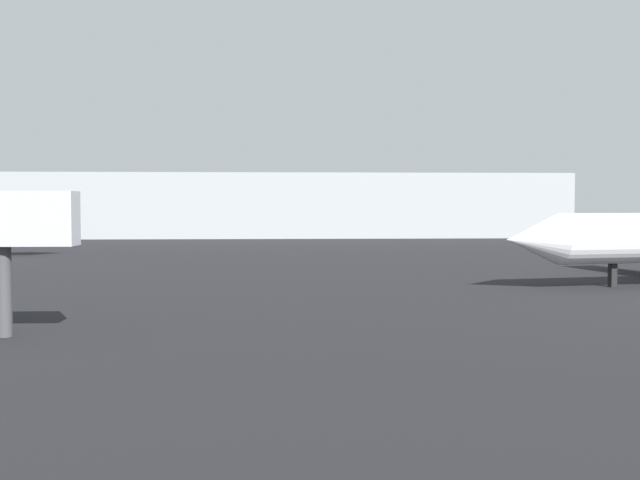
# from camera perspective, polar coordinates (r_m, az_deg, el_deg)

# --- Properties ---
(terminal_building) EXTENTS (94.75, 21.89, 10.81)m
(terminal_building) POSITION_cam_1_polar(r_m,az_deg,el_deg) (138.91, -2.34, 2.52)
(terminal_building) COLOR #999EA3
(terminal_building) RESTS_ON ground_plane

